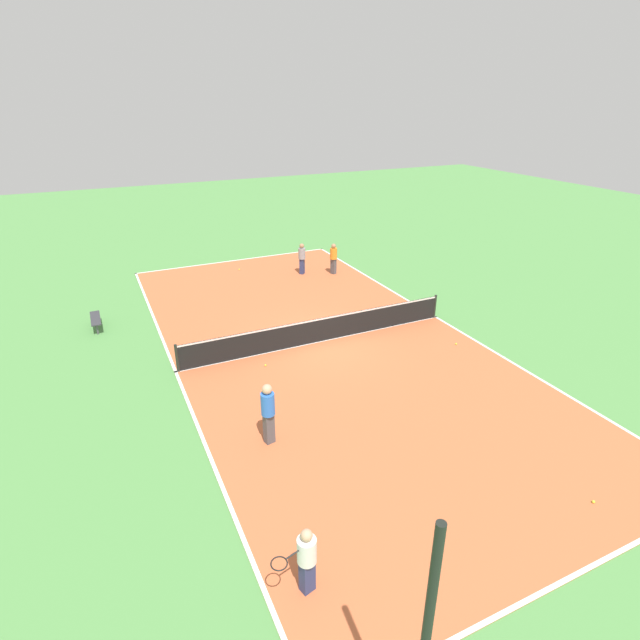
% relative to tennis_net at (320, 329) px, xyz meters
% --- Properties ---
extents(ground_plane, '(80.00, 80.00, 0.00)m').
position_rel_tennis_net_xyz_m(ground_plane, '(0.00, 0.00, -0.53)').
color(ground_plane, '#518E47').
extents(court_surface, '(10.77, 22.40, 0.02)m').
position_rel_tennis_net_xyz_m(court_surface, '(0.00, 0.00, -0.52)').
color(court_surface, '#C66038').
rests_on(court_surface, ground_plane).
extents(tennis_net, '(10.57, 0.10, 0.99)m').
position_rel_tennis_net_xyz_m(tennis_net, '(0.00, 0.00, 0.00)').
color(tennis_net, black).
rests_on(tennis_net, court_surface).
extents(bench, '(0.36, 1.51, 0.45)m').
position_rel_tennis_net_xyz_m(bench, '(7.51, -4.86, -0.14)').
color(bench, '#333338').
rests_on(bench, ground_plane).
extents(player_far_white, '(0.99, 0.55, 1.48)m').
position_rel_tennis_net_xyz_m(player_far_white, '(4.61, 9.23, 0.33)').
color(player_far_white, navy).
rests_on(player_far_white, court_surface).
extents(player_center_orange, '(0.47, 0.47, 1.59)m').
position_rel_tennis_net_xyz_m(player_center_orange, '(-3.95, -6.78, 0.40)').
color(player_center_orange, '#4C4C51').
rests_on(player_center_orange, court_surface).
extents(player_near_blue, '(0.43, 0.43, 1.77)m').
position_rel_tennis_net_xyz_m(player_near_blue, '(3.75, 4.82, 0.52)').
color(player_near_blue, '#4C4C51').
rests_on(player_near_blue, court_surface).
extents(player_baseline_gray, '(0.51, 0.51, 1.60)m').
position_rel_tennis_net_xyz_m(player_baseline_gray, '(-2.48, -7.47, 0.40)').
color(player_baseline_gray, navy).
rests_on(player_baseline_gray, court_surface).
extents(tennis_ball_left_sideline, '(0.07, 0.07, 0.07)m').
position_rel_tennis_net_xyz_m(tennis_ball_left_sideline, '(2.48, 0.91, -0.47)').
color(tennis_ball_left_sideline, '#CCE033').
rests_on(tennis_ball_left_sideline, court_surface).
extents(tennis_ball_near_net, '(0.07, 0.07, 0.07)m').
position_rel_tennis_net_xyz_m(tennis_ball_near_net, '(-4.44, 2.40, -0.47)').
color(tennis_ball_near_net, '#CCE033').
rests_on(tennis_ball_near_net, court_surface).
extents(tennis_ball_far_baseline, '(0.07, 0.07, 0.07)m').
position_rel_tennis_net_xyz_m(tennis_ball_far_baseline, '(-2.15, 10.01, -0.47)').
color(tennis_ball_far_baseline, '#CCE033').
rests_on(tennis_ball_far_baseline, court_surface).
extents(tennis_ball_midcourt, '(0.07, 0.07, 0.07)m').
position_rel_tennis_net_xyz_m(tennis_ball_midcourt, '(0.31, -9.41, -0.47)').
color(tennis_ball_midcourt, '#CCE033').
rests_on(tennis_ball_midcourt, court_surface).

